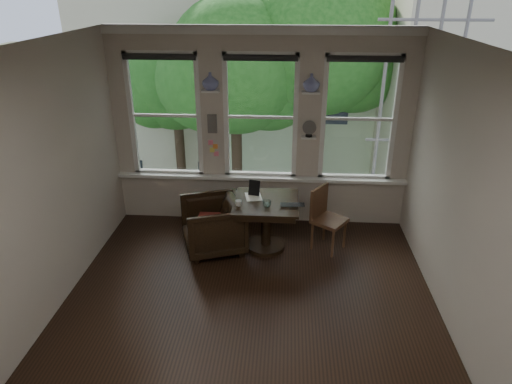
# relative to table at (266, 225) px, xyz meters

# --- Properties ---
(ground) EXTENTS (4.50, 4.50, 0.00)m
(ground) POSITION_rel_table_xyz_m (-0.14, -1.31, -0.38)
(ground) COLOR black
(ground) RESTS_ON ground
(ceiling) EXTENTS (4.50, 4.50, 0.00)m
(ceiling) POSITION_rel_table_xyz_m (-0.14, -1.31, 2.62)
(ceiling) COLOR silver
(ceiling) RESTS_ON ground
(wall_back) EXTENTS (4.50, 0.00, 4.50)m
(wall_back) POSITION_rel_table_xyz_m (-0.14, 0.94, 1.12)
(wall_back) COLOR beige
(wall_back) RESTS_ON ground
(wall_front) EXTENTS (4.50, 0.00, 4.50)m
(wall_front) POSITION_rel_table_xyz_m (-0.14, -3.56, 1.12)
(wall_front) COLOR beige
(wall_front) RESTS_ON ground
(wall_left) EXTENTS (0.00, 4.50, 4.50)m
(wall_left) POSITION_rel_table_xyz_m (-2.39, -1.31, 1.12)
(wall_left) COLOR beige
(wall_left) RESTS_ON ground
(wall_right) EXTENTS (0.00, 4.50, 4.50)m
(wall_right) POSITION_rel_table_xyz_m (2.11, -1.31, 1.12)
(wall_right) COLOR beige
(wall_right) RESTS_ON ground
(window_left) EXTENTS (1.10, 0.12, 1.90)m
(window_left) POSITION_rel_table_xyz_m (-1.59, 0.94, 1.32)
(window_left) COLOR white
(window_left) RESTS_ON ground
(window_center) EXTENTS (1.10, 0.12, 1.90)m
(window_center) POSITION_rel_table_xyz_m (-0.14, 0.94, 1.32)
(window_center) COLOR white
(window_center) RESTS_ON ground
(window_right) EXTENTS (1.10, 0.12, 1.90)m
(window_right) POSITION_rel_table_xyz_m (1.31, 0.94, 1.32)
(window_right) COLOR white
(window_right) RESTS_ON ground
(shelf_left) EXTENTS (0.26, 0.16, 0.03)m
(shelf_left) POSITION_rel_table_xyz_m (-0.86, 0.84, 1.73)
(shelf_left) COLOR white
(shelf_left) RESTS_ON ground
(shelf_right) EXTENTS (0.26, 0.16, 0.03)m
(shelf_right) POSITION_rel_table_xyz_m (0.59, 0.84, 1.73)
(shelf_right) COLOR white
(shelf_right) RESTS_ON ground
(intercom) EXTENTS (0.14, 0.06, 0.28)m
(intercom) POSITION_rel_table_xyz_m (-0.86, 0.87, 1.23)
(intercom) COLOR #59544F
(intercom) RESTS_ON ground
(sticky_notes) EXTENTS (0.16, 0.01, 0.24)m
(sticky_notes) POSITION_rel_table_xyz_m (-0.86, 0.87, 0.88)
(sticky_notes) COLOR pink
(sticky_notes) RESTS_ON ground
(desk_fan) EXTENTS (0.20, 0.20, 0.24)m
(desk_fan) POSITION_rel_table_xyz_m (0.59, 0.82, 1.16)
(desk_fan) COLOR #59544F
(desk_fan) RESTS_ON ground
(vase_left) EXTENTS (0.24, 0.24, 0.25)m
(vase_left) POSITION_rel_table_xyz_m (-0.86, 0.84, 1.86)
(vase_left) COLOR silver
(vase_left) RESTS_ON shelf_left
(vase_right) EXTENTS (0.24, 0.24, 0.25)m
(vase_right) POSITION_rel_table_xyz_m (0.59, 0.84, 1.86)
(vase_right) COLOR silver
(vase_right) RESTS_ON shelf_right
(table) EXTENTS (0.90, 0.90, 0.75)m
(table) POSITION_rel_table_xyz_m (0.00, 0.00, 0.00)
(table) COLOR black
(table) RESTS_ON ground
(armchair_left) EXTENTS (1.07, 1.05, 0.77)m
(armchair_left) POSITION_rel_table_xyz_m (-0.75, -0.09, 0.01)
(armchair_left) COLOR black
(armchair_left) RESTS_ON ground
(cushion_red) EXTENTS (0.45, 0.45, 0.06)m
(cushion_red) POSITION_rel_table_xyz_m (-0.75, -0.09, 0.08)
(cushion_red) COLOR maroon
(cushion_red) RESTS_ON armchair_left
(side_chair_right) EXTENTS (0.58, 0.58, 0.92)m
(side_chair_right) POSITION_rel_table_xyz_m (0.90, 0.04, 0.09)
(side_chair_right) COLOR #4A241A
(side_chair_right) RESTS_ON ground
(laptop) EXTENTS (0.34, 0.24, 0.03)m
(laptop) POSITION_rel_table_xyz_m (0.37, -0.18, 0.39)
(laptop) COLOR black
(laptop) RESTS_ON table
(mug) EXTENTS (0.10, 0.10, 0.09)m
(mug) POSITION_rel_table_xyz_m (-0.37, -0.19, 0.42)
(mug) COLOR white
(mug) RESTS_ON table
(drinking_glass) EXTENTS (0.13, 0.13, 0.09)m
(drinking_glass) POSITION_rel_table_xyz_m (0.02, -0.18, 0.42)
(drinking_glass) COLOR white
(drinking_glass) RESTS_ON table
(tablet) EXTENTS (0.17, 0.11, 0.22)m
(tablet) POSITION_rel_table_xyz_m (-0.18, 0.20, 0.48)
(tablet) COLOR black
(tablet) RESTS_ON table
(papers) EXTENTS (0.28, 0.34, 0.00)m
(papers) POSITION_rel_table_xyz_m (-0.19, 0.13, 0.38)
(papers) COLOR silver
(papers) RESTS_ON table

